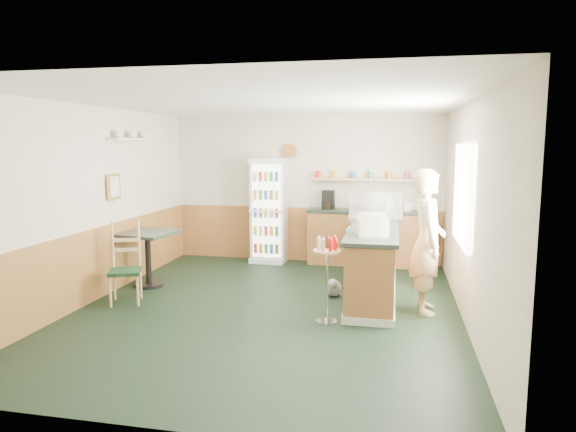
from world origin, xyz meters
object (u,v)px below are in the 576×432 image
(cash_register, at_px, (372,227))
(condiment_stand, at_px, (327,267))
(cafe_table, at_px, (148,248))
(drinks_fridge, at_px, (269,210))
(cafe_chair, at_px, (128,260))
(shopkeeper, at_px, (427,242))
(display_case, at_px, (376,206))

(cash_register, relative_size, condiment_stand, 0.37)
(cash_register, xyz_separation_m, cafe_table, (-3.40, 0.52, -0.52))
(drinks_fridge, xyz_separation_m, cafe_chair, (-1.32, -2.79, -0.38))
(condiment_stand, xyz_separation_m, cafe_table, (-2.89, 1.06, -0.10))
(drinks_fridge, height_order, shopkeeper, drinks_fridge)
(condiment_stand, xyz_separation_m, cafe_chair, (-2.81, 0.30, -0.12))
(cash_register, bearing_deg, shopkeeper, -1.77)
(display_case, bearing_deg, drinks_fridge, 148.60)
(condiment_stand, distance_m, cafe_table, 3.08)
(cash_register, distance_m, cafe_chair, 3.36)
(drinks_fridge, xyz_separation_m, shopkeeper, (2.69, -2.43, -0.03))
(drinks_fridge, distance_m, display_case, 2.35)
(shopkeeper, xyz_separation_m, cafe_table, (-4.10, 0.40, -0.34))
(shopkeeper, bearing_deg, drinks_fridge, 43.59)
(shopkeeper, relative_size, cafe_chair, 1.68)
(shopkeeper, height_order, cafe_chair, shopkeeper)
(display_case, relative_size, cafe_table, 0.92)
(condiment_stand, bearing_deg, drinks_fridge, 115.69)
(display_case, relative_size, condiment_stand, 0.77)
(display_case, distance_m, cafe_table, 3.55)
(display_case, distance_m, condiment_stand, 2.02)
(drinks_fridge, xyz_separation_m, condiment_stand, (1.49, -3.09, -0.27))
(display_case, bearing_deg, cafe_table, -166.54)
(cash_register, bearing_deg, condiment_stand, -144.05)
(cash_register, bearing_deg, drinks_fridge, 116.95)
(cafe_table, bearing_deg, condiment_stand, -20.14)
(condiment_stand, height_order, cafe_chair, cafe_chair)
(display_case, xyz_separation_m, cash_register, (-0.00, -1.33, -0.12))
(display_case, distance_m, cash_register, 1.34)
(drinks_fridge, relative_size, cafe_table, 2.18)
(cafe_table, height_order, cafe_chair, cafe_chair)
(drinks_fridge, height_order, cash_register, drinks_fridge)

